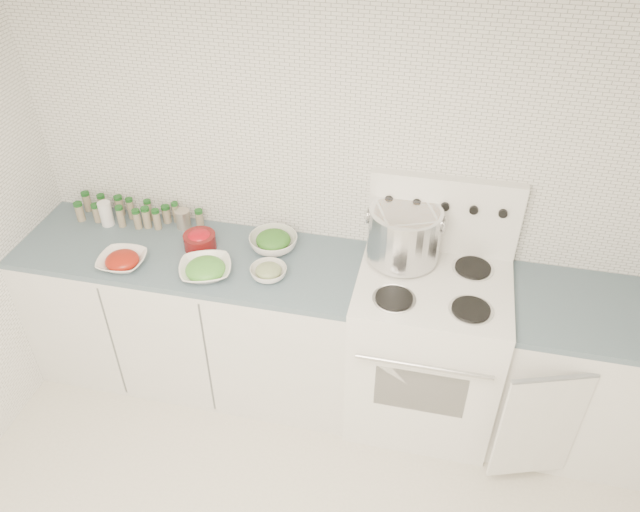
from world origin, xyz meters
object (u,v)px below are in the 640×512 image
at_px(stove, 426,345).
at_px(bowl_snowpea, 206,269).
at_px(stock_pot, 404,232).
at_px(bowl_tomato, 122,261).

distance_m(stove, bowl_snowpea, 1.23).
xyz_separation_m(stock_pot, bowl_snowpea, (-0.96, -0.32, -0.16)).
relative_size(stove, bowl_tomato, 5.33).
bearing_deg(stove, stock_pot, 138.52).
relative_size(stock_pot, bowl_tomato, 1.52).
height_order(stove, bowl_tomato, stove).
bearing_deg(stock_pot, bowl_snowpea, -161.68).
bearing_deg(bowl_tomato, stove, 6.46).
xyz_separation_m(stock_pot, bowl_tomato, (-1.40, -0.34, -0.16)).
height_order(stock_pot, bowl_snowpea, stock_pot).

